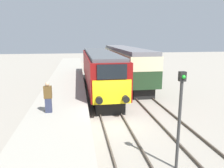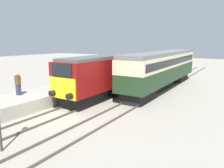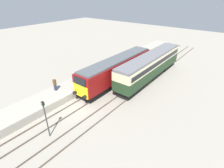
% 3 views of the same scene
% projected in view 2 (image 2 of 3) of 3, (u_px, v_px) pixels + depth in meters
% --- Properties ---
extents(ground_plane, '(120.00, 120.00, 0.00)m').
position_uv_depth(ground_plane, '(57.00, 114.00, 15.56)').
color(ground_plane, gray).
extents(platform_left, '(3.50, 50.00, 0.97)m').
position_uv_depth(platform_left, '(89.00, 84.00, 23.83)').
color(platform_left, '#9E998C').
rests_on(platform_left, ground_plane).
extents(rails_near_track, '(1.51, 60.00, 0.14)m').
position_uv_depth(rails_near_track, '(98.00, 98.00, 19.70)').
color(rails_near_track, '#4C4238').
rests_on(rails_near_track, ground_plane).
extents(rails_far_track, '(1.50, 60.00, 0.14)m').
position_uv_depth(rails_far_track, '(132.00, 104.00, 17.93)').
color(rails_far_track, '#4C4238').
rests_on(rails_far_track, ground_plane).
extents(locomotive, '(2.70, 15.48, 3.84)m').
position_uv_depth(locomotive, '(116.00, 71.00, 21.91)').
color(locomotive, black).
rests_on(locomotive, ground_plane).
extents(passenger_carriage, '(2.75, 16.21, 4.02)m').
position_uv_depth(passenger_carriage, '(163.00, 67.00, 23.51)').
color(passenger_carriage, black).
rests_on(passenger_carriage, ground_plane).
extents(person_on_platform, '(0.44, 0.26, 1.77)m').
position_uv_depth(person_on_platform, '(18.00, 84.00, 16.93)').
color(person_on_platform, '#2D334C').
rests_on(person_on_platform, platform_left).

